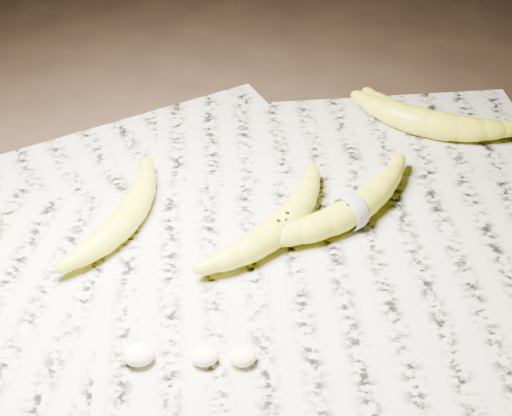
{
  "coord_description": "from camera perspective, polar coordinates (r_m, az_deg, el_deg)",
  "views": [
    {
      "loc": [
        -0.08,
        -0.62,
        0.62
      ],
      "look_at": [
        -0.0,
        0.02,
        0.05
      ],
      "focal_mm": 50.0,
      "sensor_mm": 36.0,
      "label": 1
    }
  ],
  "objects": [
    {
      "name": "banana_left_b",
      "position": [
        0.89,
        -10.25,
        -0.5
      ],
      "size": [
        0.14,
        0.19,
        0.04
      ],
      "primitive_type": null,
      "rotation": [
        0.0,
        0.0,
        1.07
      ],
      "color": "gold",
      "rests_on": "newspaper_patch"
    },
    {
      "name": "newspaper_patch",
      "position": [
        0.86,
        -1.51,
        -3.68
      ],
      "size": [
        0.9,
        0.7,
        0.01
      ],
      "primitive_type": "cube",
      "color": "#A49E8D",
      "rests_on": "ground"
    },
    {
      "name": "ground",
      "position": [
        0.88,
        0.45,
        -3.08
      ],
      "size": [
        3.0,
        3.0,
        0.0
      ],
      "primitive_type": "plane",
      "color": "black",
      "rests_on": "ground"
    },
    {
      "name": "flesh_chunk_a",
      "position": [
        0.76,
        -9.38,
        -11.31
      ],
      "size": [
        0.03,
        0.03,
        0.02
      ],
      "primitive_type": "ellipsoid",
      "color": "#FAECC1",
      "rests_on": "newspaper_patch"
    },
    {
      "name": "banana_upper_a",
      "position": [
        1.06,
        13.76,
        6.75
      ],
      "size": [
        0.22,
        0.16,
        0.04
      ],
      "primitive_type": null,
      "rotation": [
        0.0,
        0.0,
        -0.49
      ],
      "color": "gold",
      "rests_on": "newspaper_patch"
    },
    {
      "name": "flesh_chunk_c",
      "position": [
        0.75,
        -1.09,
        -11.62
      ],
      "size": [
        0.03,
        0.02,
        0.02
      ],
      "primitive_type": "ellipsoid",
      "color": "#FAECC1",
      "rests_on": "newspaper_patch"
    },
    {
      "name": "banana_taped",
      "position": [
        0.89,
        7.62,
        -0.1
      ],
      "size": [
        0.23,
        0.17,
        0.04
      ],
      "primitive_type": null,
      "rotation": [
        0.0,
        0.0,
        0.55
      ],
      "color": "gold",
      "rests_on": "newspaper_patch"
    },
    {
      "name": "banana_center",
      "position": [
        0.87,
        2.01,
        -1.35
      ],
      "size": [
        0.19,
        0.19,
        0.04
      ],
      "primitive_type": null,
      "rotation": [
        0.0,
        0.0,
        0.78
      ],
      "color": "gold",
      "rests_on": "newspaper_patch"
    },
    {
      "name": "measuring_tape",
      "position": [
        0.89,
        7.62,
        -0.1
      ],
      "size": [
        0.03,
        0.04,
        0.05
      ],
      "primitive_type": "torus",
      "rotation": [
        0.0,
        1.57,
        0.55
      ],
      "color": "white",
      "rests_on": "newspaper_patch"
    },
    {
      "name": "flesh_chunk_b",
      "position": [
        0.75,
        -4.16,
        -11.55
      ],
      "size": [
        0.03,
        0.02,
        0.02
      ],
      "primitive_type": "ellipsoid",
      "color": "#FAECC1",
      "rests_on": "newspaper_patch"
    },
    {
      "name": "banana_upper_b",
      "position": [
        1.07,
        12.85,
        7.02
      ],
      "size": [
        0.17,
        0.16,
        0.04
      ],
      "primitive_type": null,
      "rotation": [
        0.0,
        0.0,
        -0.71
      ],
      "color": "gold",
      "rests_on": "newspaper_patch"
    }
  ]
}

